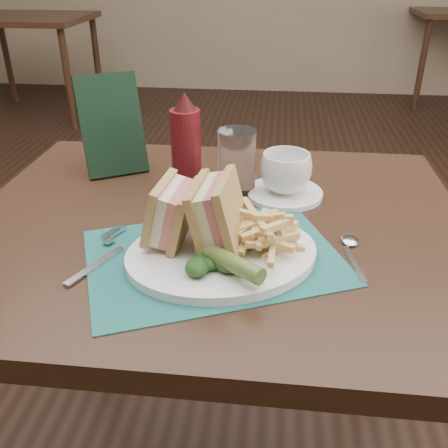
{
  "coord_description": "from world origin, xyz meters",
  "views": [
    {
      "loc": [
        0.1,
        -1.28,
        1.18
      ],
      "look_at": [
        0.03,
        -0.6,
        0.8
      ],
      "focal_mm": 40.0,
      "sensor_mm": 36.0,
      "label": 1
    }
  ],
  "objects_px": {
    "table_bg_left": "(35,67)",
    "drinking_glass": "(237,163)",
    "coffee_cup": "(286,173)",
    "saucer": "(284,193)",
    "ketchup_bottle": "(186,138)",
    "placemat": "(213,257)",
    "sandwich_half_a": "(159,210)",
    "plate": "(222,254)",
    "sandwich_half_b": "(205,212)",
    "check_presenter": "(112,125)",
    "table_main": "(217,372)"
  },
  "relations": [
    {
      "from": "table_bg_left",
      "to": "drinking_glass",
      "type": "bearing_deg",
      "value": -57.65
    },
    {
      "from": "coffee_cup",
      "to": "drinking_glass",
      "type": "relative_size",
      "value": 0.76
    },
    {
      "from": "saucer",
      "to": "coffee_cup",
      "type": "bearing_deg",
      "value": 180.0
    },
    {
      "from": "ketchup_bottle",
      "to": "saucer",
      "type": "bearing_deg",
      "value": -14.89
    },
    {
      "from": "placemat",
      "to": "sandwich_half_a",
      "type": "xyz_separation_m",
      "value": [
        -0.09,
        0.02,
        0.07
      ]
    },
    {
      "from": "plate",
      "to": "sandwich_half_b",
      "type": "bearing_deg",
      "value": 131.88
    },
    {
      "from": "ketchup_bottle",
      "to": "sandwich_half_a",
      "type": "bearing_deg",
      "value": -88.62
    },
    {
      "from": "drinking_glass",
      "to": "check_presenter",
      "type": "distance_m",
      "value": 0.29
    },
    {
      "from": "sandwich_half_b",
      "to": "coffee_cup",
      "type": "distance_m",
      "value": 0.26
    },
    {
      "from": "plate",
      "to": "table_main",
      "type": "bearing_deg",
      "value": 80.77
    },
    {
      "from": "table_main",
      "to": "coffee_cup",
      "type": "bearing_deg",
      "value": 43.16
    },
    {
      "from": "plate",
      "to": "coffee_cup",
      "type": "distance_m",
      "value": 0.26
    },
    {
      "from": "plate",
      "to": "drinking_glass",
      "type": "bearing_deg",
      "value": 68.58
    },
    {
      "from": "sandwich_half_b",
      "to": "check_presenter",
      "type": "bearing_deg",
      "value": 132.61
    },
    {
      "from": "table_main",
      "to": "drinking_glass",
      "type": "relative_size",
      "value": 6.92
    },
    {
      "from": "coffee_cup",
      "to": "ketchup_bottle",
      "type": "distance_m",
      "value": 0.22
    },
    {
      "from": "plate",
      "to": "sandwich_half_a",
      "type": "height_order",
      "value": "sandwich_half_a"
    },
    {
      "from": "sandwich_half_a",
      "to": "sandwich_half_b",
      "type": "relative_size",
      "value": 0.88
    },
    {
      "from": "table_main",
      "to": "placemat",
      "type": "relative_size",
      "value": 2.32
    },
    {
      "from": "sandwich_half_b",
      "to": "placemat",
      "type": "bearing_deg",
      "value": -29.9
    },
    {
      "from": "placemat",
      "to": "ketchup_bottle",
      "type": "bearing_deg",
      "value": 107.76
    },
    {
      "from": "table_main",
      "to": "table_bg_left",
      "type": "xyz_separation_m",
      "value": [
        -1.8,
        3.0,
        0.0
      ]
    },
    {
      "from": "plate",
      "to": "ketchup_bottle",
      "type": "xyz_separation_m",
      "value": [
        -0.11,
        0.3,
        0.08
      ]
    },
    {
      "from": "saucer",
      "to": "check_presenter",
      "type": "xyz_separation_m",
      "value": [
        -0.37,
        0.09,
        0.1
      ]
    },
    {
      "from": "sandwich_half_a",
      "to": "sandwich_half_b",
      "type": "height_order",
      "value": "sandwich_half_b"
    },
    {
      "from": "placemat",
      "to": "drinking_glass",
      "type": "bearing_deg",
      "value": 86.47
    },
    {
      "from": "sandwich_half_b",
      "to": "check_presenter",
      "type": "distance_m",
      "value": 0.4
    },
    {
      "from": "placemat",
      "to": "coffee_cup",
      "type": "bearing_deg",
      "value": 65.39
    },
    {
      "from": "placemat",
      "to": "sandwich_half_a",
      "type": "distance_m",
      "value": 0.11
    },
    {
      "from": "table_main",
      "to": "sandwich_half_b",
      "type": "relative_size",
      "value": 7.67
    },
    {
      "from": "sandwich_half_b",
      "to": "table_main",
      "type": "bearing_deg",
      "value": 94.89
    },
    {
      "from": "placemat",
      "to": "sandwich_half_a",
      "type": "relative_size",
      "value": 3.75
    },
    {
      "from": "placemat",
      "to": "coffee_cup",
      "type": "distance_m",
      "value": 0.27
    },
    {
      "from": "placemat",
      "to": "drinking_glass",
      "type": "xyz_separation_m",
      "value": [
        0.01,
        0.24,
        0.06
      ]
    },
    {
      "from": "plate",
      "to": "drinking_glass",
      "type": "xyz_separation_m",
      "value": [
        0.0,
        0.24,
        0.06
      ]
    },
    {
      "from": "coffee_cup",
      "to": "ketchup_bottle",
      "type": "relative_size",
      "value": 0.53
    },
    {
      "from": "table_bg_left",
      "to": "placemat",
      "type": "height_order",
      "value": "placemat"
    },
    {
      "from": "table_main",
      "to": "plate",
      "type": "bearing_deg",
      "value": -77.98
    },
    {
      "from": "table_bg_left",
      "to": "placemat",
      "type": "bearing_deg",
      "value": -59.87
    },
    {
      "from": "table_main",
      "to": "plate",
      "type": "xyz_separation_m",
      "value": [
        0.03,
        -0.13,
        0.38
      ]
    },
    {
      "from": "sandwich_half_b",
      "to": "ketchup_bottle",
      "type": "height_order",
      "value": "ketchup_bottle"
    },
    {
      "from": "sandwich_half_a",
      "to": "drinking_glass",
      "type": "bearing_deg",
      "value": 70.49
    },
    {
      "from": "plate",
      "to": "saucer",
      "type": "height_order",
      "value": "plate"
    },
    {
      "from": "plate",
      "to": "ketchup_bottle",
      "type": "bearing_deg",
      "value": 88.67
    },
    {
      "from": "plate",
      "to": "sandwich_half_a",
      "type": "relative_size",
      "value": 2.9
    },
    {
      "from": "coffee_cup",
      "to": "saucer",
      "type": "bearing_deg",
      "value": 0.0
    },
    {
      "from": "sandwich_half_b",
      "to": "saucer",
      "type": "xyz_separation_m",
      "value": [
        0.12,
        0.23,
        -0.07
      ]
    },
    {
      "from": "placemat",
      "to": "plate",
      "type": "height_order",
      "value": "plate"
    },
    {
      "from": "table_bg_left",
      "to": "sandwich_half_b",
      "type": "xyz_separation_m",
      "value": [
        1.8,
        -3.12,
        0.45
      ]
    },
    {
      "from": "table_bg_left",
      "to": "sandwich_half_a",
      "type": "height_order",
      "value": "sandwich_half_a"
    }
  ]
}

